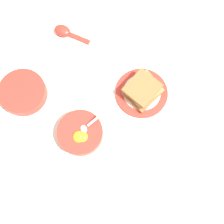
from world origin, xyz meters
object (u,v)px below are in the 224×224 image
egg_bowl (80,133)px  congee_bowl (23,92)px  toast_sandwich (143,90)px  toast_plate (142,93)px  soup_spoon (65,32)px

egg_bowl → congee_bowl: size_ratio=0.97×
egg_bowl → congee_bowl: bearing=-149.8°
egg_bowl → toast_sandwich: 0.25m
egg_bowl → toast_plate: (-0.05, 0.25, -0.02)m
egg_bowl → toast_sandwich: bearing=100.5°
toast_plate → soup_spoon: bearing=-155.3°
toast_plate → toast_sandwich: 0.03m
egg_bowl → toast_plate: size_ratio=0.85×
toast_plate → congee_bowl: size_ratio=1.14×
egg_bowl → toast_sandwich: (-0.05, 0.25, 0.01)m
egg_bowl → toast_plate: bearing=100.6°
egg_bowl → toast_plate: 0.25m
toast_sandwich → congee_bowl: bearing=-114.2°
congee_bowl → toast_sandwich: bearing=65.8°
toast_sandwich → congee_bowl: size_ratio=0.84×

